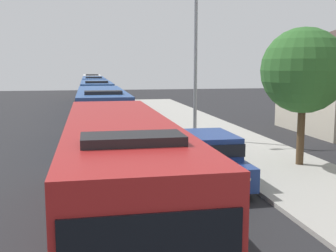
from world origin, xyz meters
TOP-DOWN VIEW (x-y plane):
  - bus_lead at (-1.30, 12.85)m, footprint 2.58×11.06m
  - bus_second_in_line at (-1.30, 25.53)m, footprint 2.58×10.72m
  - bus_middle at (-1.30, 38.93)m, footprint 2.58×11.42m
  - bus_fourth_in_line at (-1.30, 52.34)m, footprint 2.58×11.79m
  - bus_rear at (-1.30, 65.78)m, footprint 2.58×11.02m
  - white_suv at (2.40, 17.05)m, footprint 1.86×4.74m
  - streetlamp_mid at (4.10, 25.87)m, footprint 4.96×0.28m
  - roadside_tree at (6.92, 18.75)m, footprint 3.61×3.61m

SIDE VIEW (x-z plane):
  - white_suv at x=2.40m, z-range 0.08..1.98m
  - bus_second_in_line at x=-1.30m, z-range 0.08..3.29m
  - bus_rear at x=-1.30m, z-range 0.09..3.30m
  - bus_lead at x=-1.30m, z-range 0.09..3.30m
  - bus_middle at x=-1.30m, z-range 0.09..3.30m
  - bus_fourth_in_line at x=-1.30m, z-range 0.09..3.30m
  - roadside_tree at x=6.92m, z-range 1.25..7.09m
  - streetlamp_mid at x=4.10m, z-range 1.03..9.80m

